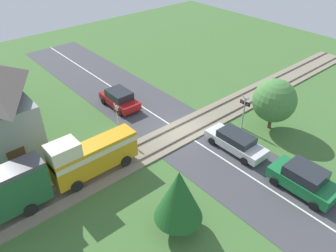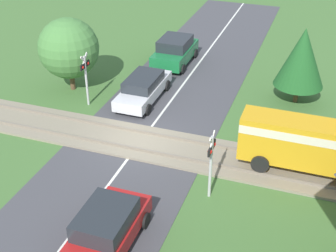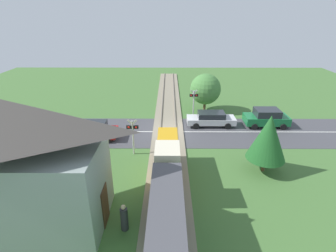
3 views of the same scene
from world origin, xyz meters
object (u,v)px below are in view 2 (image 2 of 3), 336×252
Objects in this scene: car_far_side at (106,229)px; crossing_signal_west_approach at (86,73)px; car_near_crossing at (144,88)px; car_behind_queue at (175,51)px; crossing_signal_east_approach at (211,157)px.

crossing_signal_west_approach reaches higher than car_far_side.
car_near_crossing is at bearing -164.65° from car_far_side.
crossing_signal_west_approach is at bearing -20.98° from car_behind_queue.
crossing_signal_east_approach is (-3.76, 2.58, 1.05)m from car_far_side.
car_far_side is 4.68m from crossing_signal_east_approach.
crossing_signal_east_approach is at bearing 39.07° from car_near_crossing.
crossing_signal_west_approach is (6.74, -2.58, 0.98)m from car_behind_queue.
car_far_side is at bearing 31.20° from crossing_signal_west_approach.
car_near_crossing is 5.27m from car_behind_queue.
car_near_crossing is at bearing 0.00° from car_behind_queue.
car_near_crossing is 1.12× the size of car_behind_queue.
crossing_signal_west_approach reaches higher than car_behind_queue.
car_near_crossing is at bearing -140.93° from crossing_signal_east_approach.
crossing_signal_west_approach is at bearing -123.16° from crossing_signal_east_approach.
crossing_signal_west_approach is (-9.02, -5.46, 1.05)m from car_far_side.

